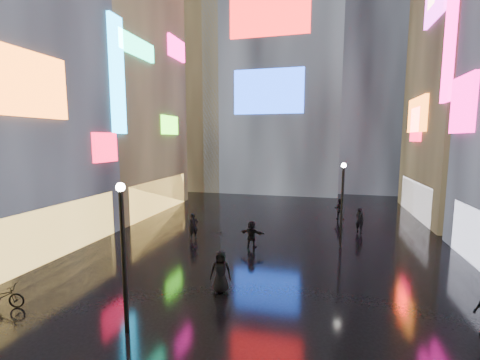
% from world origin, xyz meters
% --- Properties ---
extents(ground, '(140.00, 140.00, 0.00)m').
position_xyz_m(ground, '(0.00, 20.00, 0.00)').
color(ground, black).
rests_on(ground, ground).
extents(building_left_far, '(10.28, 12.00, 22.00)m').
position_xyz_m(building_left_far, '(-15.98, 26.00, 10.98)').
color(building_left_far, black).
rests_on(building_left_far, ground).
extents(tower_main, '(16.00, 14.20, 42.00)m').
position_xyz_m(tower_main, '(-3.00, 43.97, 21.01)').
color(tower_main, black).
rests_on(tower_main, ground).
extents(tower_flank_right, '(12.00, 12.00, 34.00)m').
position_xyz_m(tower_flank_right, '(9.00, 46.00, 17.00)').
color(tower_flank_right, black).
rests_on(tower_flank_right, ground).
extents(tower_flank_left, '(10.00, 10.00, 26.00)m').
position_xyz_m(tower_flank_left, '(-14.00, 42.00, 13.00)').
color(tower_flank_left, black).
rests_on(tower_flank_left, ground).
extents(lamp_near, '(0.30, 0.30, 5.20)m').
position_xyz_m(lamp_near, '(-3.22, 8.87, 2.94)').
color(lamp_near, black).
rests_on(lamp_near, ground).
extents(lamp_far, '(0.30, 0.30, 5.20)m').
position_xyz_m(lamp_far, '(4.40, 19.83, 2.94)').
color(lamp_far, black).
rests_on(lamp_far, ground).
extents(pedestrian_4, '(1.01, 0.76, 1.86)m').
position_xyz_m(pedestrian_4, '(-0.98, 12.43, 0.93)').
color(pedestrian_4, black).
rests_on(pedestrian_4, ground).
extents(pedestrian_5, '(1.58, 0.64, 1.66)m').
position_xyz_m(pedestrian_5, '(-0.91, 18.43, 0.83)').
color(pedestrian_5, black).
rests_on(pedestrian_5, ground).
extents(pedestrian_6, '(0.75, 0.71, 1.73)m').
position_xyz_m(pedestrian_6, '(-5.00, 19.12, 0.87)').
color(pedestrian_6, black).
rests_on(pedestrian_6, ground).
extents(pedestrian_7, '(0.94, 0.79, 1.72)m').
position_xyz_m(pedestrian_7, '(4.67, 27.13, 0.86)').
color(pedestrian_7, black).
rests_on(pedestrian_7, ground).
extents(umbrella_2, '(1.23, 1.22, 0.86)m').
position_xyz_m(umbrella_2, '(-0.98, 12.43, 2.29)').
color(umbrella_2, black).
rests_on(umbrella_2, pedestrian_4).
extents(bicycle, '(1.88, 1.10, 0.93)m').
position_xyz_m(bicycle, '(-8.93, 9.05, 0.47)').
color(bicycle, black).
rests_on(bicycle, ground).
extents(pedestrian_8, '(0.77, 0.74, 1.77)m').
position_xyz_m(pedestrian_8, '(5.87, 23.53, 0.88)').
color(pedestrian_8, black).
rests_on(pedestrian_8, ground).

